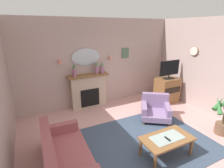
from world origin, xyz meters
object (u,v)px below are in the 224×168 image
object	(u,v)px
wall_sconce_left	(60,61)
wall_sconce_right	(110,57)
wall_clock	(194,51)
coffee_table	(167,140)
tv_flatscreen	(170,69)
framed_picture	(125,53)
mantel_vase_centre	(97,68)
tv_cabinet	(167,90)
fireplace	(89,91)
armchair_near_fireplace	(155,109)
mantel_vase_right	(102,68)
mantel_vase_left	(74,70)
wall_mirror	(86,57)
tv_remote	(167,139)
floral_couch	(62,154)

from	to	relation	value
wall_sconce_left	wall_sconce_right	distance (m)	1.70
wall_sconce_left	wall_clock	xyz separation A→B (m)	(4.06, -1.46, 0.24)
coffee_table	tv_flatscreen	bearing A→B (deg)	46.51
wall_sconce_left	wall_clock	distance (m)	4.32
framed_picture	tv_flatscreen	bearing A→B (deg)	-41.03
mantel_vase_centre	tv_cabinet	xyz separation A→B (m)	(2.40, -0.84, -0.92)
fireplace	tv_cabinet	distance (m)	2.84
mantel_vase_centre	armchair_near_fireplace	world-z (taller)	mantel_vase_centre
tv_cabinet	mantel_vase_right	bearing A→B (deg)	159.03
fireplace	mantel_vase_left	xyz separation A→B (m)	(-0.45, -0.03, 0.78)
wall_mirror	tv_flatscreen	size ratio (longest dim) A/B	1.14
wall_sconce_left	coffee_table	world-z (taller)	wall_sconce_left
wall_clock	framed_picture	bearing A→B (deg)	138.36
mantel_vase_left	coffee_table	xyz separation A→B (m)	(1.12, -3.00, -0.97)
wall_sconce_left	armchair_near_fireplace	bearing A→B (deg)	-36.25
mantel_vase_left	tv_cabinet	distance (m)	3.38
fireplace	mantel_vase_centre	xyz separation A→B (m)	(0.30, -0.03, 0.80)
coffee_table	tv_remote	bearing A→B (deg)	-125.46
fireplace	armchair_near_fireplace	distance (m)	2.26
framed_picture	floral_couch	size ratio (longest dim) A/B	0.21
wall_mirror	wall_clock	xyz separation A→B (m)	(3.21, -1.51, 0.19)
tv_cabinet	wall_mirror	bearing A→B (deg)	159.43
wall_clock	mantel_vase_centre	bearing A→B (deg)	155.28
mantel_vase_right	framed_picture	distance (m)	1.10
fireplace	mantel_vase_right	size ratio (longest dim) A/B	3.37
framed_picture	floral_couch	xyz separation A→B (m)	(-2.87, -2.55, -1.43)
tv_cabinet	wall_sconce_left	bearing A→B (deg)	164.82
floral_couch	mantel_vase_right	bearing A→B (deg)	51.70
fireplace	wall_sconce_left	distance (m)	1.38
coffee_table	tv_cabinet	world-z (taller)	tv_cabinet
wall_sconce_right	floral_couch	world-z (taller)	wall_sconce_right
mantel_vase_centre	floral_couch	xyz separation A→B (m)	(-1.67, -2.37, -1.05)
mantel_vase_right	wall_mirror	world-z (taller)	wall_mirror
mantel_vase_left	wall_sconce_left	world-z (taller)	wall_sconce_left
wall_sconce_left	tv_cabinet	world-z (taller)	wall_sconce_left
mantel_vase_left	mantel_vase_right	world-z (taller)	mantel_vase_left
floral_couch	wall_sconce_left	bearing A→B (deg)	78.16
mantel_vase_left	wall_clock	xyz separation A→B (m)	(3.66, -1.34, 0.55)
armchair_near_fireplace	tv_flatscreen	world-z (taller)	tv_flatscreen
armchair_near_fireplace	floral_couch	bearing A→B (deg)	-165.50
wall_sconce_left	tv_flatscreen	xyz separation A→B (m)	(3.55, -0.98, -0.41)
wall_mirror	framed_picture	size ratio (longest dim) A/B	2.67
tv_remote	floral_couch	world-z (taller)	floral_couch
wall_mirror	wall_sconce_right	size ratio (longest dim) A/B	6.86
coffee_table	tv_cabinet	distance (m)	2.96
wall_mirror	tv_remote	size ratio (longest dim) A/B	6.00
wall_sconce_right	armchair_near_fireplace	size ratio (longest dim) A/B	0.12
mantel_vase_right	framed_picture	bearing A→B (deg)	10.20
mantel_vase_right	wall_sconce_left	world-z (taller)	wall_sconce_left
tv_cabinet	wall_sconce_right	bearing A→B (deg)	152.50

